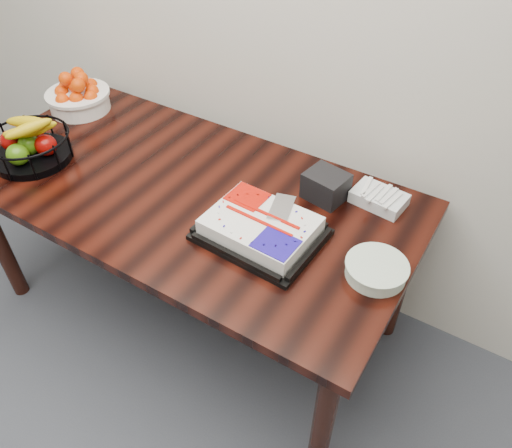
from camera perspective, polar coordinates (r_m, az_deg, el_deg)
The scene contains 7 objects.
table at distance 1.99m, azimuth -8.19°, elevation 2.31°, with size 1.80×0.90×0.75m.
cake_tray at distance 1.68m, azimuth 0.55°, elevation -0.47°, with size 0.42×0.33×0.08m.
tangerine_bowl at distance 2.51m, azimuth -19.72°, elevation 13.81°, with size 0.29×0.29×0.18m.
fruit_basket at distance 2.22m, azimuth -24.50°, elevation 8.30°, with size 0.33×0.33×0.17m.
plate_stack at distance 1.61m, azimuth 13.57°, elevation -5.10°, with size 0.20×0.20×0.05m.
fork_bag at distance 1.88m, azimuth 13.89°, elevation 2.94°, with size 0.20×0.14×0.06m.
napkin_box at distance 1.85m, azimuth 7.98°, elevation 4.33°, with size 0.15×0.12×0.10m, color black.
Camera 1 is at (1.04, 0.87, 1.93)m, focal length 35.00 mm.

